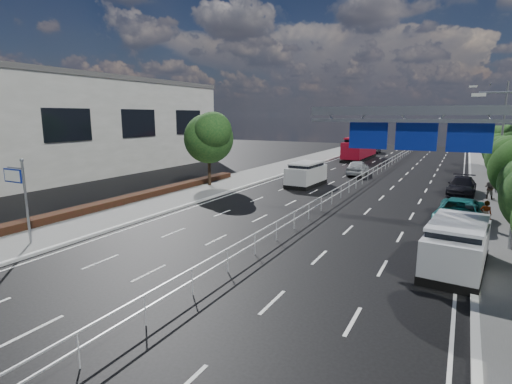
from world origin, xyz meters
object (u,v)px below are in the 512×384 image
at_px(red_bus, 360,148).
at_px(near_car_dark, 375,148).
at_px(parked_car_teal, 459,213).
at_px(white_minivan, 306,174).
at_px(overhead_gantry, 432,131).
at_px(parked_car_dark, 462,186).
at_px(pedestrian_b, 490,188).
at_px(pedestrian_a, 486,215).
at_px(toilet_sign, 19,186).
at_px(silver_minivan, 457,246).
at_px(near_car_silver, 358,168).

relative_size(red_bus, near_car_dark, 2.35).
distance_m(near_car_dark, parked_car_teal, 46.68).
height_order(white_minivan, near_car_dark, white_minivan).
relative_size(white_minivan, red_bus, 0.46).
relative_size(overhead_gantry, parked_car_dark, 2.04).
distance_m(parked_car_dark, pedestrian_b, 2.46).
bearing_deg(pedestrian_a, toilet_sign, 37.40).
relative_size(pedestrian_a, pedestrian_b, 0.93).
relative_size(silver_minivan, pedestrian_b, 3.05).
distance_m(overhead_gantry, silver_minivan, 6.16).
distance_m(overhead_gantry, parked_car_teal, 6.44).
bearing_deg(parked_car_dark, red_bus, 123.79).
relative_size(near_car_dark, pedestrian_a, 2.93).
relative_size(overhead_gantry, red_bus, 0.92).
relative_size(white_minivan, near_car_dark, 1.09).
bearing_deg(red_bus, parked_car_dark, -58.56).
height_order(pedestrian_a, pedestrian_b, pedestrian_b).
bearing_deg(parked_car_teal, near_car_dark, 111.59).
relative_size(near_car_dark, parked_car_dark, 0.94).
relative_size(near_car_silver, pedestrian_a, 2.95).
xyz_separation_m(overhead_gantry, parked_car_dark, (1.56, 14.26, -4.88)).
bearing_deg(parked_car_teal, overhead_gantry, -107.15).
xyz_separation_m(overhead_gantry, near_car_dark, (-12.20, 48.55, -4.83)).
relative_size(overhead_gantry, white_minivan, 1.99).
bearing_deg(red_bus, near_car_silver, -76.97).
distance_m(red_bus, near_car_silver, 15.84).
bearing_deg(parked_car_teal, silver_minivan, -85.56).
height_order(near_car_silver, parked_car_teal, near_car_silver).
height_order(white_minivan, near_car_silver, white_minivan).
bearing_deg(pedestrian_a, parked_car_teal, -21.87).
bearing_deg(pedestrian_a, near_car_dark, -67.19).
height_order(toilet_sign, overhead_gantry, overhead_gantry).
height_order(white_minivan, silver_minivan, white_minivan).
xyz_separation_m(toilet_sign, overhead_gantry, (17.69, 10.05, 2.66)).
distance_m(overhead_gantry, white_minivan, 17.19).
relative_size(parked_car_dark, pedestrian_b, 2.90).
xyz_separation_m(white_minivan, pedestrian_a, (13.97, -9.02, -0.13)).
bearing_deg(near_car_dark, pedestrian_b, 111.31).
xyz_separation_m(parked_car_teal, pedestrian_a, (1.30, -0.64, 0.19)).
relative_size(overhead_gantry, near_car_dark, 2.17).
bearing_deg(pedestrian_a, pedestrian_b, -89.27).
height_order(near_car_silver, pedestrian_a, pedestrian_a).
relative_size(toilet_sign, overhead_gantry, 0.42).
bearing_deg(near_car_dark, toilet_sign, 82.33).
bearing_deg(parked_car_dark, near_car_dark, 114.49).
distance_m(overhead_gantry, near_car_dark, 50.29).
height_order(white_minivan, parked_car_dark, white_minivan).
distance_m(parked_car_teal, pedestrian_a, 1.46).
xyz_separation_m(near_car_dark, parked_car_dark, (13.76, -34.29, -0.05)).
bearing_deg(toilet_sign, overhead_gantry, 29.60).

